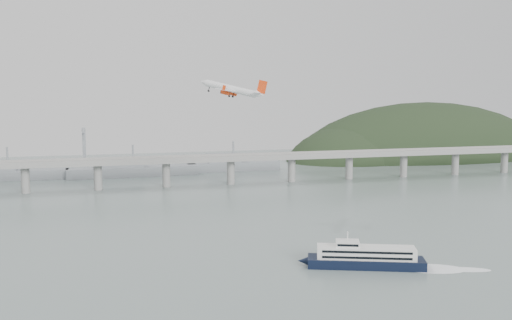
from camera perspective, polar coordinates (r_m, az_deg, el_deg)
name	(u,v)px	position (r m, az deg, el deg)	size (l,w,h in m)	color
ground	(289,253)	(273.32, 3.13, -8.82)	(900.00, 900.00, 0.00)	slate
bridge	(204,163)	(460.41, -4.99, -0.25)	(800.00, 22.00, 23.90)	gray
headland	(436,173)	(695.05, 16.76, -1.23)	(365.00, 155.00, 156.00)	black
distant_fleet	(0,173)	(523.51, -23.18, -1.19)	(453.00, 60.90, 40.00)	gray
ferry	(366,257)	(255.12, 10.42, -9.12)	(75.58, 35.18, 14.90)	black
airliner	(232,89)	(333.53, -2.26, 6.75)	(35.29, 33.37, 11.76)	white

